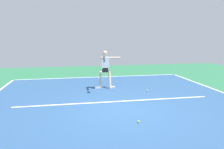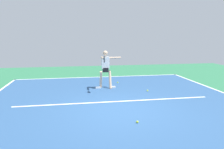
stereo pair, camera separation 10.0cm
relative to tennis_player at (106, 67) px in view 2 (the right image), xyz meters
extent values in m
plane|color=#2D754C|center=(-0.07, 3.01, -0.98)|extent=(21.35, 21.35, 0.00)
cube|color=#2D5484|center=(-0.07, 3.01, -0.98)|extent=(9.51, 11.73, 0.00)
cube|color=white|center=(-0.07, -2.81, -0.98)|extent=(9.51, 0.10, 0.01)
cube|color=white|center=(-0.07, 2.07, -0.98)|extent=(7.13, 0.10, 0.01)
cube|color=white|center=(-0.07, -2.61, -0.98)|extent=(0.10, 0.30, 0.01)
cylinder|color=beige|center=(-0.21, -0.04, -0.59)|extent=(0.11, 0.36, 0.82)
cube|color=white|center=(-0.34, -0.03, -0.95)|extent=(0.24, 0.10, 0.07)
cylinder|color=beige|center=(0.22, -0.04, -0.59)|extent=(0.11, 0.36, 0.82)
cube|color=white|center=(0.35, -0.04, -0.95)|extent=(0.24, 0.10, 0.07)
cube|color=black|center=(0.01, -0.04, -0.13)|extent=(0.25, 0.20, 0.20)
cube|color=white|center=(0.01, -0.04, 0.19)|extent=(0.34, 0.18, 0.53)
sphere|color=beige|center=(0.01, -0.04, 0.62)|extent=(0.21, 0.21, 0.21)
cylinder|color=beige|center=(-0.43, -0.03, 0.41)|extent=(0.53, 0.08, 0.08)
cylinder|color=beige|center=(0.18, 0.23, 0.44)|extent=(0.08, 0.53, 0.08)
cylinder|color=black|center=(0.18, 0.60, 0.44)|extent=(0.03, 0.22, 0.03)
torus|color=black|center=(0.18, 0.85, 0.44)|extent=(0.03, 0.29, 0.29)
cylinder|color=silver|center=(0.18, 0.85, 0.44)|extent=(0.01, 0.25, 0.25)
sphere|color=#C6E53D|center=(-1.69, 0.85, -0.95)|extent=(0.07, 0.07, 0.07)
sphere|color=#C6E53D|center=(-0.76, -1.01, -0.95)|extent=(0.07, 0.07, 0.07)
sphere|color=#CCE033|center=(-0.28, 4.09, -0.95)|extent=(0.07, 0.07, 0.07)
camera|label=1|loc=(1.45, 9.39, 1.35)|focal=34.31mm
camera|label=2|loc=(1.35, 9.41, 1.35)|focal=34.31mm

